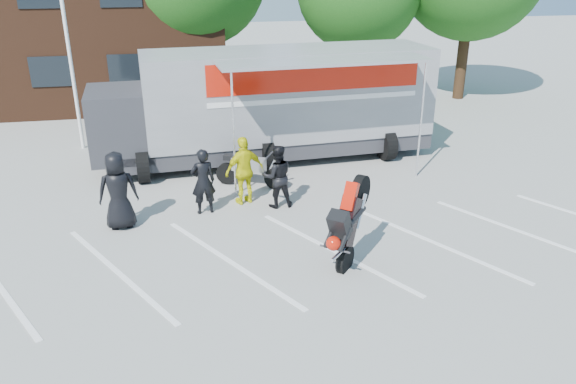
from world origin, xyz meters
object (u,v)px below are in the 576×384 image
object	(u,v)px
stunt_bike_rider	(356,256)
spectator_leather_c	(277,176)
transporter_truck	(274,158)
spectator_leather_b	(203,181)
spectator_hivis	(244,171)
parked_motorcycle	(251,186)
spectator_leather_a	(118,191)

from	to	relation	value
stunt_bike_rider	spectator_leather_c	bearing A→B (deg)	152.25
transporter_truck	spectator_leather_b	distance (m)	4.73
spectator_hivis	parked_motorcycle	bearing A→B (deg)	-125.16
transporter_truck	stunt_bike_rider	size ratio (longest dim) A/B	5.18
spectator_leather_a	spectator_hivis	world-z (taller)	spectator_leather_a
transporter_truck	spectator_hivis	world-z (taller)	spectator_hivis
spectator_leather_c	parked_motorcycle	bearing A→B (deg)	-73.50
spectator_leather_b	spectator_leather_c	bearing A→B (deg)	172.12
spectator_leather_c	stunt_bike_rider	bearing A→B (deg)	110.24
transporter_truck	spectator_leather_a	distance (m)	6.42
spectator_leather_b	transporter_truck	bearing A→B (deg)	-132.24
spectator_leather_a	transporter_truck	bearing A→B (deg)	-143.06
spectator_leather_b	spectator_leather_a	bearing A→B (deg)	3.53
stunt_bike_rider	spectator_leather_c	size ratio (longest dim) A/B	1.26
spectator_leather_a	spectator_leather_b	xyz separation A→B (m)	(2.07, 0.47, -0.10)
spectator_hivis	transporter_truck	bearing A→B (deg)	-132.06
spectator_hivis	stunt_bike_rider	bearing A→B (deg)	101.00
spectator_leather_c	spectator_hivis	world-z (taller)	spectator_hivis
stunt_bike_rider	spectator_hivis	distance (m)	4.14
transporter_truck	stunt_bike_rider	world-z (taller)	transporter_truck
spectator_leather_b	spectator_hivis	size ratio (longest dim) A/B	0.94
parked_motorcycle	spectator_hivis	distance (m)	1.51
parked_motorcycle	spectator_leather_b	distance (m)	2.31
transporter_truck	spectator_leather_b	world-z (taller)	transporter_truck
parked_motorcycle	spectator_hivis	world-z (taller)	spectator_hivis
parked_motorcycle	spectator_hivis	bearing A→B (deg)	-168.90
stunt_bike_rider	spectator_hivis	size ratio (longest dim) A/B	1.15
spectator_leather_a	spectator_hivis	xyz separation A→B (m)	(3.20, 0.91, -0.04)
transporter_truck	spectator_hivis	size ratio (longest dim) A/B	5.97
spectator_hivis	spectator_leather_a	bearing A→B (deg)	-4.16
stunt_bike_rider	spectator_leather_c	world-z (taller)	spectator_leather_c
transporter_truck	spectator_leather_c	xyz separation A→B (m)	(-0.58, -3.85, 0.86)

